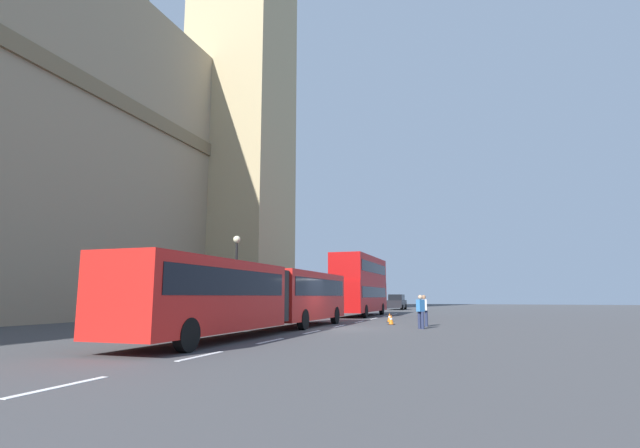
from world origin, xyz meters
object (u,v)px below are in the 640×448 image
object	(u,v)px
articulated_bus	(263,293)
pedestrian_near_cones	(421,310)
traffic_cone_west	(391,320)
traffic_cone_middle	(389,318)
sedan_lead	(397,302)
pedestrian_by_kerb	(424,309)
double_decker_bus	(360,283)
street_lamp	(236,272)

from	to	relation	value
articulated_bus	pedestrian_near_cones	world-z (taller)	articulated_bus
traffic_cone_west	pedestrian_near_cones	world-z (taller)	pedestrian_near_cones
traffic_cone_middle	pedestrian_near_cones	bearing A→B (deg)	-155.54
articulated_bus	pedestrian_near_cones	bearing A→B (deg)	-53.80
sedan_lead	pedestrian_by_kerb	world-z (taller)	sedan_lead
double_decker_bus	pedestrian_near_cones	world-z (taller)	double_decker_bus
sedan_lead	traffic_cone_middle	bearing A→B (deg)	-171.91
pedestrian_near_cones	pedestrian_by_kerb	size ratio (longest dim) A/B	1.00
traffic_cone_west	street_lamp	distance (m)	9.63
street_lamp	pedestrian_near_cones	size ratio (longest dim) A/B	3.12
articulated_bus	pedestrian_by_kerb	bearing A→B (deg)	-43.88
double_decker_bus	pedestrian_near_cones	distance (m)	15.80
traffic_cone_middle	double_decker_bus	bearing A→B (deg)	24.49
articulated_bus	traffic_cone_middle	distance (m)	11.26
sedan_lead	street_lamp	size ratio (longest dim) A/B	0.83
double_decker_bus	sedan_lead	xyz separation A→B (m)	(19.94, 0.14, -1.80)
traffic_cone_middle	articulated_bus	bearing A→B (deg)	159.50
double_decker_bus	traffic_cone_west	world-z (taller)	double_decker_bus
street_lamp	traffic_cone_west	bearing A→B (deg)	-76.70
traffic_cone_west	street_lamp	xyz separation A→B (m)	(-2.12, 8.97, 2.77)
sedan_lead	pedestrian_near_cones	bearing A→B (deg)	-169.00
double_decker_bus	sedan_lead	size ratio (longest dim) A/B	2.38
double_decker_bus	pedestrian_by_kerb	distance (m)	14.03
traffic_cone_west	traffic_cone_middle	world-z (taller)	same
double_decker_bus	traffic_cone_west	xyz separation A→B (m)	(-11.23, -4.47, -2.43)
pedestrian_near_cones	pedestrian_by_kerb	distance (m)	1.97
traffic_cone_middle	street_lamp	xyz separation A→B (m)	(-4.76, 8.42, 2.77)
articulated_bus	traffic_cone_middle	size ratio (longest dim) A/B	32.11
double_decker_bus	street_lamp	world-z (taller)	street_lamp
sedan_lead	traffic_cone_west	bearing A→B (deg)	-171.58
traffic_cone_west	pedestrian_by_kerb	world-z (taller)	pedestrian_by_kerb
double_decker_bus	sedan_lead	world-z (taller)	double_decker_bus
street_lamp	pedestrian_by_kerb	bearing A→B (deg)	-84.62
double_decker_bus	traffic_cone_middle	size ratio (longest dim) A/B	18.06
articulated_bus	pedestrian_near_cones	distance (m)	8.10
articulated_bus	double_decker_bus	size ratio (longest dim) A/B	1.78
sedan_lead	articulated_bus	bearing A→B (deg)	-179.79
street_lamp	pedestrian_near_cones	distance (m)	11.26
traffic_cone_middle	pedestrian_by_kerb	size ratio (longest dim) A/B	0.34
sedan_lead	pedestrian_near_cones	xyz separation A→B (m)	(-34.23, -6.65, -0.00)
articulated_bus	street_lamp	xyz separation A→B (m)	(5.70, 4.51, 1.31)
articulated_bus	traffic_cone_middle	bearing A→B (deg)	-20.50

